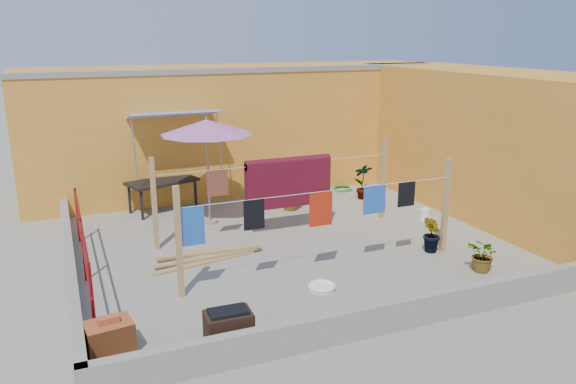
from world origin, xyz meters
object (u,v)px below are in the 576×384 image
(patio_umbrella, at_px, (206,128))
(outdoor_table, at_px, (162,183))
(brick_stack, at_px, (110,337))
(green_hose, at_px, (343,189))
(brazier, at_px, (229,329))
(white_basin, at_px, (322,287))
(water_jug_b, at_px, (424,215))
(water_jug_a, at_px, (375,206))
(plant_back_a, at_px, (291,192))

(patio_umbrella, distance_m, outdoor_table, 2.07)
(brick_stack, distance_m, green_hose, 8.76)
(brazier, height_order, white_basin, brazier)
(patio_umbrella, height_order, brazier, patio_umbrella)
(water_jug_b, distance_m, green_hose, 3.02)
(water_jug_b, bearing_deg, brazier, -148.58)
(patio_umbrella, distance_m, water_jug_a, 4.27)
(green_hose, distance_m, plant_back_a, 2.20)
(white_basin, bearing_deg, water_jug_a, 47.76)
(outdoor_table, relative_size, white_basin, 3.77)
(green_hose, bearing_deg, outdoor_table, -180.00)
(brazier, relative_size, plant_back_a, 0.77)
(patio_umbrella, xyz_separation_m, outdoor_table, (-0.77, 1.27, -1.43))
(brazier, distance_m, green_hose, 8.11)
(water_jug_a, height_order, green_hose, water_jug_a)
(plant_back_a, bearing_deg, brick_stack, -133.32)
(brazier, height_order, water_jug_b, brazier)
(brazier, distance_m, white_basin, 2.21)
(patio_umbrella, xyz_separation_m, brazier, (-1.09, -5.07, -1.83))
(water_jug_a, bearing_deg, white_basin, -132.24)
(patio_umbrella, relative_size, water_jug_a, 6.74)
(brick_stack, height_order, green_hose, brick_stack)
(outdoor_table, bearing_deg, brick_stack, -106.81)
(patio_umbrella, height_order, white_basin, patio_umbrella)
(brick_stack, distance_m, white_basin, 3.41)
(white_basin, distance_m, water_jug_b, 4.24)
(patio_umbrella, height_order, green_hose, patio_umbrella)
(patio_umbrella, xyz_separation_m, water_jug_b, (4.40, -1.71, -1.96))
(water_jug_a, relative_size, water_jug_b, 1.08)
(green_hose, xyz_separation_m, plant_back_a, (-1.92, -1.01, 0.37))
(plant_back_a, bearing_deg, brazier, -120.39)
(brazier, bearing_deg, water_jug_b, 31.42)
(patio_umbrella, xyz_separation_m, water_jug_a, (3.72, -0.74, -1.95))
(outdoor_table, distance_m, brick_stack, 6.15)
(plant_back_a, bearing_deg, water_jug_b, -39.95)
(water_jug_a, xyz_separation_m, green_hose, (0.23, 2.01, -0.12))
(patio_umbrella, distance_m, brick_stack, 5.58)
(patio_umbrella, distance_m, white_basin, 4.53)
(white_basin, bearing_deg, brazier, -149.48)
(outdoor_table, height_order, green_hose, outdoor_table)
(white_basin, height_order, water_jug_a, water_jug_a)
(outdoor_table, relative_size, water_jug_b, 5.37)
(water_jug_b, height_order, green_hose, water_jug_b)
(water_jug_a, xyz_separation_m, plant_back_a, (-1.68, 1.00, 0.25))
(outdoor_table, height_order, brazier, outdoor_table)
(brazier, bearing_deg, plant_back_a, 59.61)
(water_jug_a, bearing_deg, plant_back_a, 149.21)
(patio_umbrella, distance_m, water_jug_b, 5.11)
(patio_umbrella, bearing_deg, brick_stack, -118.99)
(water_jug_a, distance_m, green_hose, 2.03)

